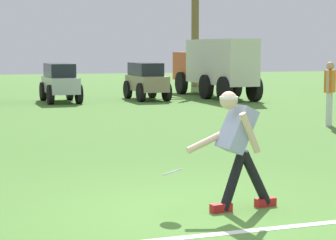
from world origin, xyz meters
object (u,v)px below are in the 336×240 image
object	(u,v)px
frisbee_thrower	(237,143)
parked_car_slot_d	(146,80)
teammate_midfield	(330,87)
parked_car_slot_c	(60,81)
frisbee_in_flight	(172,172)
box_truck	(214,65)

from	to	relation	value
frisbee_thrower	parked_car_slot_d	world-z (taller)	frisbee_thrower
teammate_midfield	frisbee_thrower	bearing A→B (deg)	-125.93
parked_car_slot_c	frisbee_thrower	bearing A→B (deg)	-88.59
frisbee_in_flight	parked_car_slot_d	size ratio (longest dim) A/B	0.14
frisbee_thrower	parked_car_slot_d	distance (m)	16.38
frisbee_thrower	box_truck	bearing A→B (deg)	71.56
teammate_midfield	box_truck	world-z (taller)	box_truck
frisbee_in_flight	parked_car_slot_c	size ratio (longest dim) A/B	0.14
frisbee_thrower	teammate_midfield	distance (m)	8.81
parked_car_slot_d	teammate_midfield	bearing A→B (deg)	-74.99
teammate_midfield	parked_car_slot_c	xyz separation A→B (m)	(-5.56, 8.77, -0.22)
parked_car_slot_c	parked_car_slot_d	size ratio (longest dim) A/B	1.00
frisbee_in_flight	parked_car_slot_c	distance (m)	15.86
teammate_midfield	frisbee_in_flight	bearing A→B (deg)	-130.02
frisbee_thrower	box_truck	xyz separation A→B (m)	(5.51, 16.52, 0.44)
frisbee_in_flight	box_truck	distance (m)	17.64
frisbee_in_flight	parked_car_slot_d	world-z (taller)	parked_car_slot_d
frisbee_thrower	box_truck	size ratio (longest dim) A/B	0.24
frisbee_in_flight	parked_car_slot_d	bearing A→B (deg)	77.62
frisbee_thrower	frisbee_in_flight	size ratio (longest dim) A/B	4.18
frisbee_in_flight	parked_car_slot_d	distance (m)	16.47
parked_car_slot_c	box_truck	size ratio (longest dim) A/B	0.41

